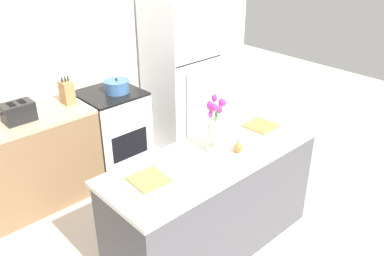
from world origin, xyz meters
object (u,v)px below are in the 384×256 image
(refrigerator, at_px, (180,73))
(plate_setting_right, at_px, (260,127))
(stove_range, at_px, (114,131))
(cooking_pot, at_px, (117,86))
(toaster, at_px, (18,112))
(flower_vase, at_px, (215,131))
(plate_setting_left, at_px, (149,180))
(pear_figurine, at_px, (238,147))
(knife_block, at_px, (67,93))

(refrigerator, height_order, plate_setting_right, refrigerator)
(stove_range, height_order, cooking_pot, cooking_pot)
(refrigerator, height_order, toaster, refrigerator)
(flower_vase, xyz_separation_m, plate_setting_left, (-0.62, 0.01, -0.16))
(stove_range, distance_m, refrigerator, 1.04)
(pear_figurine, bearing_deg, toaster, 120.49)
(pear_figurine, height_order, toaster, toaster)
(flower_vase, distance_m, plate_setting_right, 0.58)
(plate_setting_left, distance_m, toaster, 1.54)
(refrigerator, relative_size, cooking_pot, 6.88)
(cooking_pot, bearing_deg, flower_vase, -94.99)
(pear_figurine, relative_size, knife_block, 0.42)
(refrigerator, bearing_deg, cooking_pot, -176.89)
(plate_setting_right, distance_m, cooking_pot, 1.57)
(plate_setting_right, bearing_deg, knife_block, 120.41)
(refrigerator, distance_m, cooking_pot, 0.89)
(flower_vase, height_order, knife_block, flower_vase)
(pear_figurine, bearing_deg, stove_range, 91.36)
(pear_figurine, relative_size, plate_setting_right, 0.33)
(stove_range, xyz_separation_m, cooking_pot, (0.06, -0.05, 0.51))
(refrigerator, bearing_deg, knife_block, 178.99)
(stove_range, distance_m, pear_figurine, 1.78)
(pear_figurine, distance_m, plate_setting_right, 0.47)
(pear_figurine, xyz_separation_m, cooking_pot, (0.02, 1.66, 0.01))
(flower_vase, height_order, cooking_pot, flower_vase)
(plate_setting_right, bearing_deg, stove_range, 107.33)
(pear_figurine, distance_m, cooking_pot, 1.66)
(refrigerator, distance_m, pear_figurine, 1.93)
(refrigerator, relative_size, flower_vase, 4.05)
(plate_setting_left, xyz_separation_m, cooking_pot, (0.75, 1.51, 0.04))
(plate_setting_right, height_order, cooking_pot, cooking_pot)
(stove_range, distance_m, flower_vase, 1.69)
(plate_setting_left, distance_m, knife_block, 1.61)
(plate_setting_right, relative_size, knife_block, 1.26)
(pear_figurine, distance_m, knife_block, 1.80)
(refrigerator, distance_m, plate_setting_right, 1.63)
(pear_figurine, bearing_deg, plate_setting_left, 168.75)
(toaster, distance_m, knife_block, 0.50)
(plate_setting_right, xyz_separation_m, cooking_pot, (-0.43, 1.51, 0.04))
(plate_setting_left, relative_size, cooking_pot, 1.33)
(stove_range, xyz_separation_m, flower_vase, (-0.07, -1.57, 0.63))
(plate_setting_right, bearing_deg, pear_figurine, -162.05)
(refrigerator, xyz_separation_m, plate_setting_left, (-1.64, -1.56, 0.03))
(plate_setting_right, bearing_deg, cooking_pot, 105.70)
(plate_setting_right, distance_m, toaster, 2.08)
(plate_setting_left, bearing_deg, refrigerator, 43.64)
(stove_range, xyz_separation_m, plate_setting_left, (-0.69, -1.56, 0.47))
(plate_setting_left, xyz_separation_m, toaster, (-0.25, 1.52, 0.06))
(refrigerator, relative_size, plate_setting_right, 5.18)
(knife_block, bearing_deg, pear_figurine, -74.37)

